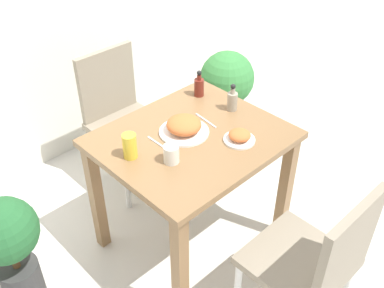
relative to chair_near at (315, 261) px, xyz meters
The scene contains 14 objects.
ground_plane 0.94m from the chair_near, 87.60° to the left, with size 16.00×16.00×0.00m, color beige.
dining_table 0.80m from the chair_near, 87.60° to the left, with size 0.90×0.77×0.75m.
chair_near is the anchor object (origin of this frame).
chair_far 1.52m from the chair_near, 86.02° to the left, with size 0.42×0.42×0.91m.
food_plate 0.88m from the chair_near, 88.39° to the left, with size 0.25×0.25×0.09m.
side_plate 0.67m from the chair_near, 73.95° to the left, with size 0.16×0.16×0.06m.
drink_cup 0.78m from the chair_near, 103.95° to the left, with size 0.07×0.07×0.09m.
juice_glass 0.96m from the chair_near, 108.45° to the left, with size 0.07×0.07×0.12m.
sauce_bottle 1.14m from the chair_near, 72.09° to the left, with size 0.06×0.06×0.16m.
condiment_bottle 0.94m from the chair_near, 66.18° to the left, with size 0.06×0.06×0.16m.
fork_utensil 0.88m from the chair_near, 99.02° to the left, with size 0.01×0.19×0.00m.
spoon_utensil 0.89m from the chair_near, 77.87° to the left, with size 0.03×0.16×0.00m.
potted_plant_left 1.42m from the chair_near, 127.93° to the left, with size 0.32×0.32×0.65m.
potted_plant_right 1.61m from the chair_near, 55.94° to the left, with size 0.39×0.39×0.73m.
Camera 1 is at (-1.27, -1.31, 2.05)m, focal length 42.00 mm.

